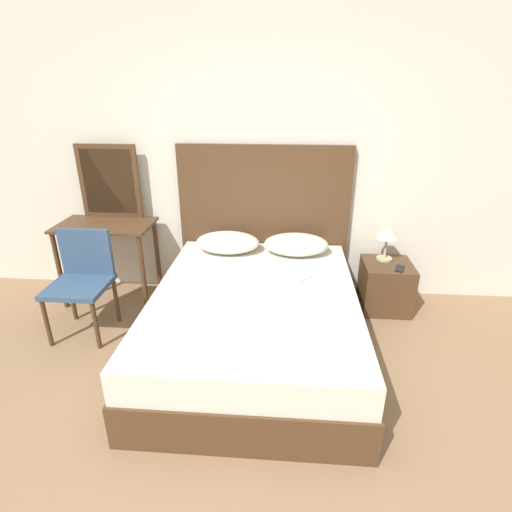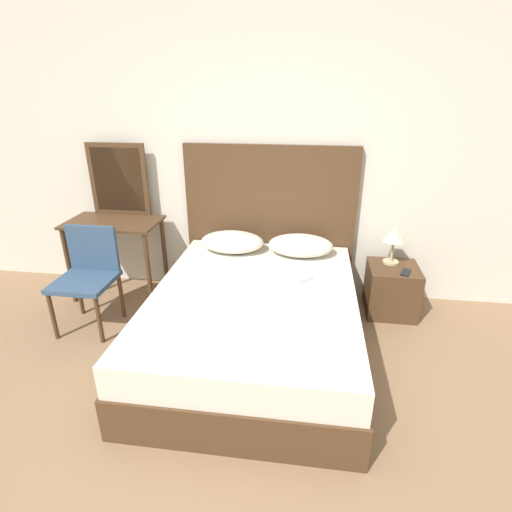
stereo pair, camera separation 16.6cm
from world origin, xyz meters
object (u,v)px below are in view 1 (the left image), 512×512
Objects in this scene: bed at (255,322)px; chair at (82,275)px; nightstand at (385,286)px; vanity_desk at (107,238)px; phone_on_bed at (303,278)px; phone_on_nightstand at (400,269)px; table_lamp at (388,234)px.

bed is 1.51m from chair.
nightstand is 0.52× the size of vanity_desk.
phone_on_bed is 0.97m from phone_on_nightstand.
table_lamp is 2.63m from vanity_desk.
phone_on_bed is at bearing -141.79° from table_lamp.
phone_on_nightstand is at bearing -56.95° from nightstand.
nightstand is 2.72m from chair.
vanity_desk is 1.00× the size of chair.
table_lamp is (-0.02, 0.09, 0.49)m from nightstand.
nightstand is (1.17, 0.78, -0.04)m from bed.
vanity_desk is at bearing 164.61° from phone_on_bed.
bed is 12.35× the size of phone_on_nightstand.
phone_on_nightstand is (0.10, -0.20, -0.26)m from table_lamp.
bed is 1.41m from nightstand.
chair reaches higher than vanity_desk.
vanity_desk is at bearing 90.11° from chair.
phone_on_bed is (0.37, 0.25, 0.28)m from bed.
vanity_desk is (-2.72, 0.10, 0.17)m from phone_on_nightstand.
bed reaches higher than nightstand.
phone_on_nightstand is (0.87, 0.41, -0.08)m from phone_on_bed.
phone_on_bed reaches higher than bed.
chair reaches higher than phone_on_bed.
table_lamp reaches higher than bed.
phone_on_bed is at bearing 34.43° from bed.
phone_on_bed is at bearing -154.78° from phone_on_nightstand.
phone_on_nightstand is 0.19× the size of vanity_desk.
nightstand is at bearing -76.13° from table_lamp.
bed is 1.70m from vanity_desk.
phone_on_bed reaches higher than nightstand.
phone_on_nightstand is at bearing 28.14° from bed.
table_lamp reaches higher than phone_on_nightstand.
chair is (-2.72, -0.44, 0.04)m from phone_on_nightstand.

